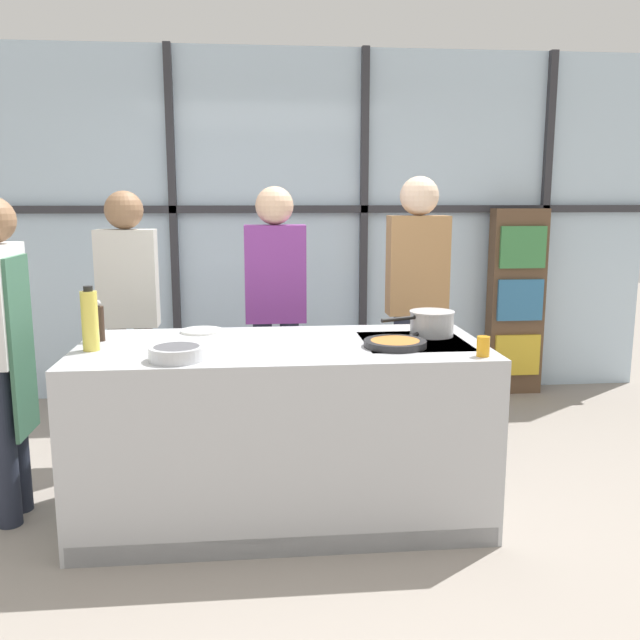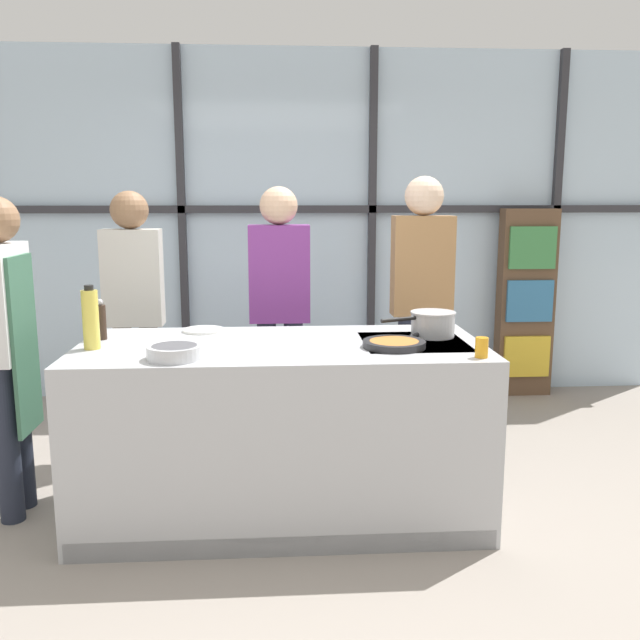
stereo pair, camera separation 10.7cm
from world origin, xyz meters
TOP-DOWN VIEW (x-y plane):
  - ground_plane at (0.00, 0.00)m, footprint 18.00×18.00m
  - back_window_wall at (0.00, 2.25)m, footprint 6.40×0.10m
  - bookshelf at (2.04, 2.06)m, footprint 0.45×0.19m
  - demo_island at (0.00, -0.00)m, footprint 2.04×0.92m
  - chef at (-1.38, 0.08)m, footprint 0.23×0.37m
  - spectator_far_left at (-0.92, 0.93)m, footprint 0.36×0.23m
  - spectator_center_left at (0.00, 0.93)m, footprint 0.38×0.24m
  - spectator_center_right at (0.92, 0.93)m, footprint 0.39×0.25m
  - frying_pan at (0.56, -0.12)m, footprint 0.42×0.47m
  - saucepan at (0.80, 0.12)m, footprint 0.42×0.26m
  - white_plate at (-0.42, 0.34)m, footprint 0.23×0.23m
  - mixing_bowl at (-0.49, -0.30)m, footprint 0.25×0.25m
  - oil_bottle at (-0.92, -0.06)m, footprint 0.08×0.08m
  - pepper_grinder at (-0.93, 0.16)m, footprint 0.06×0.06m
  - juice_glass_near at (0.92, -0.36)m, footprint 0.06×0.06m

SIDE VIEW (x-z plane):
  - ground_plane at x=0.00m, z-range 0.00..0.00m
  - demo_island at x=0.00m, z-range 0.00..0.91m
  - bookshelf at x=2.04m, z-range 0.00..1.55m
  - white_plate at x=-0.42m, z-range 0.91..0.92m
  - frying_pan at x=0.56m, z-range 0.91..0.95m
  - mixing_bowl at x=-0.49m, z-range 0.91..0.98m
  - chef at x=-1.38m, z-range 0.13..1.78m
  - juice_glass_near at x=0.92m, z-range 0.91..1.00m
  - saucepan at x=0.80m, z-range 0.91..1.05m
  - spectator_far_left at x=-0.92m, z-range 0.15..1.82m
  - spectator_center_left at x=0.00m, z-range 0.14..1.85m
  - pepper_grinder at x=-0.93m, z-range 0.90..1.11m
  - spectator_center_right at x=0.92m, z-range 0.16..1.92m
  - oil_bottle at x=-0.92m, z-range 0.90..1.21m
  - back_window_wall at x=0.00m, z-range 0.00..2.80m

